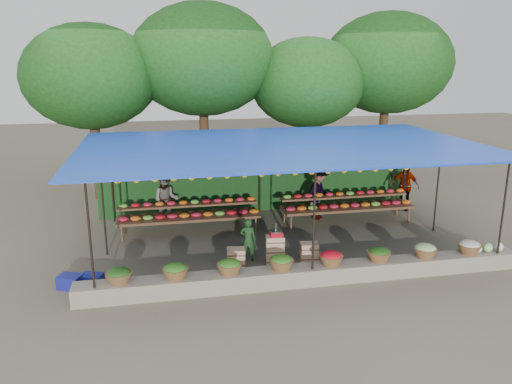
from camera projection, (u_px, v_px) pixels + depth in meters
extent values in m
plane|color=brown|center=(281.00, 242.00, 14.28)|extent=(60.00, 60.00, 0.00)
cube|color=gray|center=(310.00, 275.00, 11.63)|extent=(10.60, 0.55, 0.40)
cylinder|color=black|center=(91.00, 243.00, 10.24)|extent=(0.05, 0.05, 2.80)
cylinder|color=black|center=(314.00, 228.00, 11.17)|extent=(0.05, 0.05, 2.80)
cylinder|color=black|center=(503.00, 215.00, 12.11)|extent=(0.05, 0.05, 2.80)
cylinder|color=black|center=(103.00, 204.00, 12.99)|extent=(0.05, 0.05, 2.80)
cylinder|color=black|center=(437.00, 186.00, 14.85)|extent=(0.05, 0.05, 2.80)
cylinder|color=black|center=(111.00, 179.00, 15.73)|extent=(0.05, 0.05, 2.80)
cylinder|color=black|center=(260.00, 172.00, 16.66)|extent=(0.05, 0.05, 2.80)
cylinder|color=black|center=(393.00, 166.00, 17.60)|extent=(0.05, 0.05, 2.80)
cube|color=#193DBF|center=(282.00, 145.00, 13.56)|extent=(10.80, 6.60, 0.04)
cube|color=#193DBF|center=(303.00, 167.00, 11.71)|extent=(10.80, 2.19, 0.26)
cube|color=#193DBF|center=(266.00, 140.00, 15.50)|extent=(10.80, 2.19, 0.26)
cylinder|color=#9E9DA3|center=(270.00, 163.00, 15.08)|extent=(9.60, 0.01, 0.01)
ellipsoid|color=yellow|center=(117.00, 179.00, 14.28)|extent=(0.23, 0.17, 0.30)
ellipsoid|color=yellow|center=(136.00, 178.00, 14.38)|extent=(0.23, 0.17, 0.30)
ellipsoid|color=yellow|center=(155.00, 177.00, 14.49)|extent=(0.23, 0.17, 0.30)
ellipsoid|color=yellow|center=(173.00, 176.00, 14.59)|extent=(0.23, 0.17, 0.30)
ellipsoid|color=yellow|center=(192.00, 175.00, 14.69)|extent=(0.23, 0.17, 0.30)
ellipsoid|color=yellow|center=(209.00, 175.00, 14.80)|extent=(0.23, 0.17, 0.30)
ellipsoid|color=yellow|center=(227.00, 174.00, 14.90)|extent=(0.23, 0.17, 0.30)
ellipsoid|color=yellow|center=(245.00, 173.00, 15.00)|extent=(0.23, 0.17, 0.30)
ellipsoid|color=yellow|center=(262.00, 172.00, 15.10)|extent=(0.23, 0.17, 0.30)
ellipsoid|color=yellow|center=(279.00, 172.00, 15.21)|extent=(0.23, 0.17, 0.30)
ellipsoid|color=yellow|center=(295.00, 171.00, 15.31)|extent=(0.23, 0.17, 0.30)
ellipsoid|color=yellow|center=(312.00, 170.00, 15.41)|extent=(0.23, 0.17, 0.30)
ellipsoid|color=yellow|center=(328.00, 169.00, 15.52)|extent=(0.23, 0.17, 0.30)
ellipsoid|color=yellow|center=(344.00, 169.00, 15.62)|extent=(0.23, 0.17, 0.30)
ellipsoid|color=yellow|center=(360.00, 168.00, 15.72)|extent=(0.23, 0.17, 0.30)
ellipsoid|color=yellow|center=(376.00, 167.00, 15.82)|extent=(0.23, 0.17, 0.30)
ellipsoid|color=yellow|center=(391.00, 166.00, 15.93)|extent=(0.23, 0.17, 0.30)
ellipsoid|color=yellow|center=(406.00, 166.00, 16.03)|extent=(0.23, 0.17, 0.30)
ellipsoid|color=#204C14|center=(119.00, 273.00, 10.68)|extent=(0.52, 0.52, 0.23)
ellipsoid|color=#306B1C|center=(175.00, 269.00, 10.92)|extent=(0.52, 0.52, 0.23)
ellipsoid|color=#306B1C|center=(229.00, 264.00, 11.15)|extent=(0.52, 0.52, 0.23)
ellipsoid|color=#306B1C|center=(281.00, 260.00, 11.38)|extent=(0.52, 0.52, 0.23)
ellipsoid|color=red|center=(331.00, 256.00, 11.62)|extent=(0.52, 0.52, 0.23)
ellipsoid|color=#204C14|center=(379.00, 252.00, 11.85)|extent=(0.52, 0.52, 0.23)
ellipsoid|color=#96CB7F|center=(425.00, 248.00, 12.08)|extent=(0.52, 0.52, 0.23)
ellipsoid|color=beige|center=(470.00, 245.00, 12.32)|extent=(0.52, 0.52, 0.23)
cube|color=#18451B|center=(258.00, 175.00, 16.94)|extent=(10.60, 0.06, 2.50)
cylinder|color=#341C13|center=(96.00, 146.00, 18.19)|extent=(0.36, 0.36, 3.97)
ellipsoid|color=#133B10|center=(90.00, 76.00, 17.54)|extent=(4.77, 4.77, 3.69)
cylinder|color=#341C13|center=(204.00, 134.00, 19.28)|extent=(0.36, 0.36, 4.48)
ellipsoid|color=#133B10|center=(202.00, 59.00, 18.55)|extent=(5.39, 5.39, 4.17)
cylinder|color=#341C13|center=(305.00, 142.00, 19.87)|extent=(0.36, 0.36, 3.71)
ellipsoid|color=#133B10|center=(307.00, 83.00, 19.27)|extent=(4.47, 4.47, 3.45)
cylinder|color=#341C13|center=(383.00, 130.00, 20.84)|extent=(0.36, 0.36, 4.35)
ellipsoid|color=#133B10|center=(388.00, 63.00, 20.14)|extent=(5.24, 5.24, 4.05)
cube|color=#4D2F1E|center=(189.00, 217.00, 14.90)|extent=(4.20, 0.95, 0.08)
cube|color=#4D2F1E|center=(188.00, 205.00, 15.11)|extent=(4.20, 0.35, 0.06)
cylinder|color=#4D2F1E|center=(122.00, 234.00, 14.20)|extent=(0.06, 0.06, 0.50)
cylinder|color=#4D2F1E|center=(256.00, 225.00, 14.96)|extent=(0.06, 0.06, 0.50)
cylinder|color=#4D2F1E|center=(123.00, 225.00, 14.96)|extent=(0.06, 0.06, 0.50)
cylinder|color=#4D2F1E|center=(251.00, 217.00, 15.72)|extent=(0.06, 0.06, 0.50)
ellipsoid|color=red|center=(123.00, 219.00, 14.36)|extent=(0.31, 0.26, 0.13)
ellipsoid|color=#68B738|center=(123.00, 206.00, 14.71)|extent=(0.26, 0.22, 0.12)
ellipsoid|color=orange|center=(136.00, 218.00, 14.43)|extent=(0.31, 0.26, 0.13)
ellipsoid|color=red|center=(136.00, 205.00, 14.78)|extent=(0.26, 0.22, 0.12)
ellipsoid|color=#68B738|center=(148.00, 218.00, 14.49)|extent=(0.31, 0.26, 0.13)
ellipsoid|color=red|center=(148.00, 204.00, 14.85)|extent=(0.26, 0.22, 0.12)
ellipsoid|color=red|center=(160.00, 217.00, 14.56)|extent=(0.31, 0.26, 0.13)
ellipsoid|color=orange|center=(160.00, 204.00, 14.92)|extent=(0.26, 0.22, 0.12)
ellipsoid|color=red|center=(172.00, 216.00, 14.63)|extent=(0.31, 0.26, 0.13)
ellipsoid|color=red|center=(171.00, 203.00, 14.99)|extent=(0.26, 0.22, 0.12)
ellipsoid|color=orange|center=(184.00, 215.00, 14.70)|extent=(0.31, 0.26, 0.13)
ellipsoid|color=orange|center=(183.00, 202.00, 15.05)|extent=(0.26, 0.22, 0.12)
ellipsoid|color=red|center=(196.00, 215.00, 14.77)|extent=(0.31, 0.26, 0.13)
ellipsoid|color=#68B738|center=(195.00, 202.00, 15.12)|extent=(0.26, 0.22, 0.12)
ellipsoid|color=orange|center=(208.00, 214.00, 14.84)|extent=(0.31, 0.26, 0.13)
ellipsoid|color=red|center=(206.00, 201.00, 15.19)|extent=(0.26, 0.22, 0.12)
ellipsoid|color=#68B738|center=(220.00, 213.00, 14.90)|extent=(0.31, 0.26, 0.13)
ellipsoid|color=red|center=(218.00, 201.00, 15.26)|extent=(0.26, 0.22, 0.12)
ellipsoid|color=red|center=(231.00, 213.00, 14.97)|extent=(0.31, 0.26, 0.13)
ellipsoid|color=orange|center=(229.00, 200.00, 15.33)|extent=(0.26, 0.22, 0.12)
ellipsoid|color=red|center=(243.00, 212.00, 15.04)|extent=(0.31, 0.26, 0.13)
ellipsoid|color=red|center=(240.00, 199.00, 15.39)|extent=(0.26, 0.22, 0.12)
ellipsoid|color=orange|center=(254.00, 211.00, 15.11)|extent=(0.31, 0.26, 0.13)
ellipsoid|color=orange|center=(251.00, 199.00, 15.46)|extent=(0.26, 0.22, 0.12)
cube|color=#4D2F1E|center=(347.00, 207.00, 15.87)|extent=(4.20, 0.95, 0.08)
cube|color=#4D2F1E|center=(344.00, 196.00, 16.08)|extent=(4.20, 0.35, 0.06)
cylinder|color=#4D2F1E|center=(291.00, 222.00, 15.17)|extent=(0.06, 0.06, 0.50)
cylinder|color=#4D2F1E|center=(409.00, 215.00, 15.93)|extent=(0.06, 0.06, 0.50)
cylinder|color=#4D2F1E|center=(284.00, 215.00, 15.93)|extent=(0.06, 0.06, 0.50)
cylinder|color=#4D2F1E|center=(397.00, 208.00, 16.69)|extent=(0.06, 0.06, 0.50)
ellipsoid|color=red|center=(291.00, 209.00, 15.33)|extent=(0.31, 0.26, 0.13)
ellipsoid|color=#68B738|center=(287.00, 197.00, 15.69)|extent=(0.26, 0.22, 0.12)
ellipsoid|color=orange|center=(302.00, 208.00, 15.40)|extent=(0.31, 0.26, 0.13)
ellipsoid|color=red|center=(298.00, 196.00, 15.75)|extent=(0.26, 0.22, 0.12)
ellipsoid|color=#68B738|center=(312.00, 208.00, 15.47)|extent=(0.31, 0.26, 0.13)
ellipsoid|color=red|center=(308.00, 195.00, 15.82)|extent=(0.26, 0.22, 0.12)
ellipsoid|color=red|center=(323.00, 207.00, 15.53)|extent=(0.31, 0.26, 0.13)
ellipsoid|color=orange|center=(319.00, 195.00, 15.89)|extent=(0.26, 0.22, 0.12)
ellipsoid|color=red|center=(334.00, 206.00, 15.60)|extent=(0.31, 0.26, 0.13)
ellipsoid|color=red|center=(329.00, 194.00, 15.96)|extent=(0.26, 0.22, 0.12)
ellipsoid|color=orange|center=(344.00, 206.00, 15.67)|extent=(0.31, 0.26, 0.13)
ellipsoid|color=orange|center=(340.00, 194.00, 16.03)|extent=(0.26, 0.22, 0.12)
ellipsoid|color=red|center=(355.00, 205.00, 15.74)|extent=(0.31, 0.26, 0.13)
ellipsoid|color=#68B738|center=(350.00, 193.00, 16.09)|extent=(0.26, 0.22, 0.12)
ellipsoid|color=orange|center=(365.00, 204.00, 15.81)|extent=(0.31, 0.26, 0.13)
ellipsoid|color=red|center=(360.00, 193.00, 16.16)|extent=(0.26, 0.22, 0.12)
ellipsoid|color=#68B738|center=(376.00, 204.00, 15.87)|extent=(0.31, 0.26, 0.13)
ellipsoid|color=red|center=(370.00, 192.00, 16.23)|extent=(0.26, 0.22, 0.12)
ellipsoid|color=red|center=(386.00, 203.00, 15.94)|extent=(0.31, 0.26, 0.13)
ellipsoid|color=orange|center=(380.00, 191.00, 16.30)|extent=(0.26, 0.22, 0.12)
ellipsoid|color=red|center=(396.00, 203.00, 16.01)|extent=(0.31, 0.26, 0.13)
ellipsoid|color=red|center=(390.00, 191.00, 16.37)|extent=(0.26, 0.22, 0.12)
ellipsoid|color=orange|center=(406.00, 202.00, 16.08)|extent=(0.31, 0.26, 0.13)
ellipsoid|color=orange|center=(400.00, 190.00, 16.43)|extent=(0.26, 0.22, 0.12)
cube|color=tan|center=(236.00, 263.00, 12.47)|extent=(0.49, 0.40, 0.25)
cube|color=tan|center=(236.00, 253.00, 12.40)|extent=(0.49, 0.40, 0.25)
cube|color=tan|center=(275.00, 260.00, 12.66)|extent=(0.49, 0.40, 0.25)
cube|color=tan|center=(275.00, 250.00, 12.60)|extent=(0.49, 0.40, 0.25)
cube|color=tan|center=(275.00, 241.00, 12.53)|extent=(0.49, 0.40, 0.25)
cube|color=tan|center=(309.00, 257.00, 12.84)|extent=(0.49, 0.40, 0.25)
cube|color=tan|center=(309.00, 248.00, 12.77)|extent=(0.49, 0.40, 0.25)
cube|color=red|center=(276.00, 234.00, 12.48)|extent=(0.30, 0.26, 0.12)
cylinder|color=#9E9DA3|center=(276.00, 231.00, 12.46)|extent=(0.32, 0.32, 0.03)
cylinder|color=#9E9DA3|center=(276.00, 227.00, 12.44)|extent=(0.03, 0.03, 0.22)
imported|color=#1A3A1A|center=(248.00, 240.00, 12.82)|extent=(0.48, 0.40, 1.14)
imported|color=slate|center=(166.00, 200.00, 15.60)|extent=(0.87, 0.73, 1.60)
imported|color=slate|center=(319.00, 193.00, 16.12)|extent=(1.26, 1.24, 1.74)
imported|color=slate|center=(404.00, 186.00, 17.14)|extent=(1.02, 0.92, 1.67)
cube|color=navy|center=(92.00, 280.00, 11.45)|extent=(0.58, 0.51, 0.29)
cube|color=navy|center=(70.00, 282.00, 11.36)|extent=(0.63, 0.56, 0.31)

